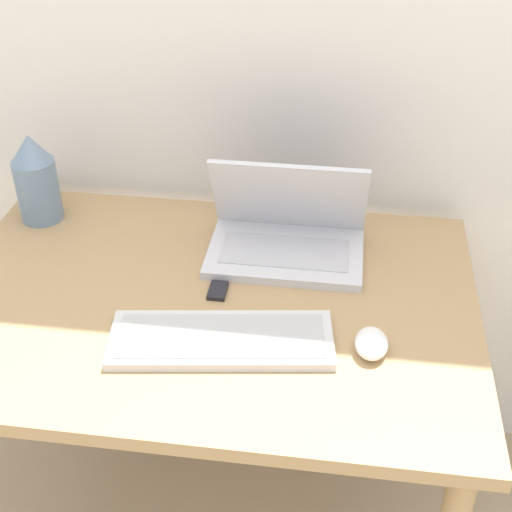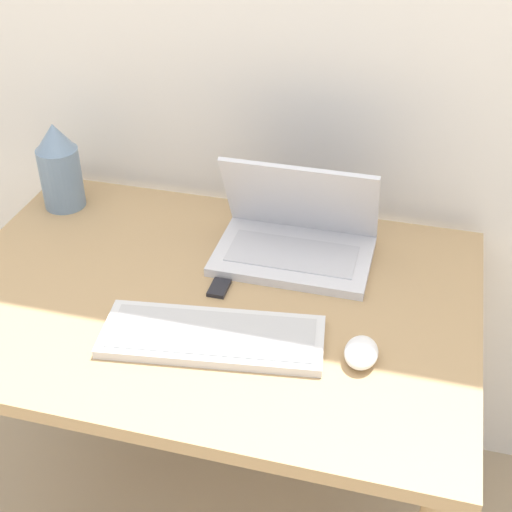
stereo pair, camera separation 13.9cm
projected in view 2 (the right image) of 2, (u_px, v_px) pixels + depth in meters
desk at (210, 331)px, 1.51m from camera, size 1.09×0.76×0.75m
laptop at (296, 235)px, 1.54m from camera, size 0.34×0.22×0.22m
keyboard at (213, 336)px, 1.33m from camera, size 0.43×0.21×0.02m
mouse at (361, 353)px, 1.28m from camera, size 0.06×0.08×0.04m
vase at (59, 167)px, 1.69m from camera, size 0.10×0.10×0.21m
mp3_player at (219, 288)px, 1.46m from camera, size 0.04×0.06×0.01m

